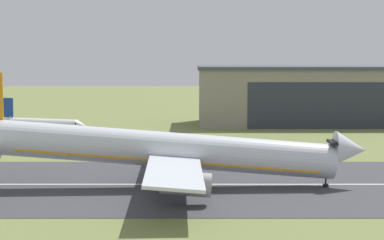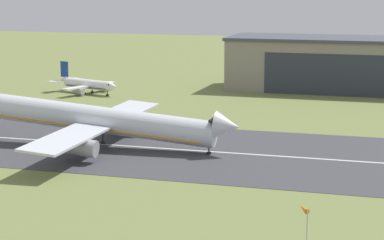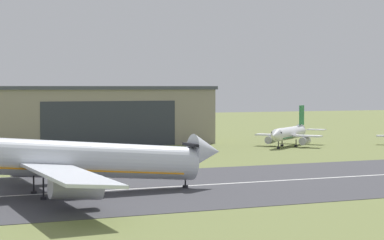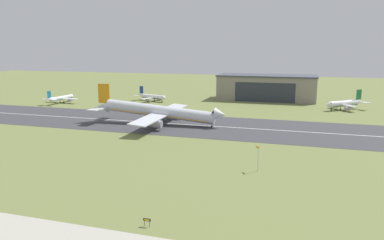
{
  "view_description": "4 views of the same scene",
  "coord_description": "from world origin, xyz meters",
  "views": [
    {
      "loc": [
        -3.05,
        10.53,
        19.78
      ],
      "look_at": [
        -2.85,
        109.91,
        10.39
      ],
      "focal_mm": 70.0,
      "sensor_mm": 36.0,
      "label": 1
    },
    {
      "loc": [
        52.13,
        -12.86,
        31.38
      ],
      "look_at": [
        18.13,
        99.83,
        9.56
      ],
      "focal_mm": 70.0,
      "sensor_mm": 36.0,
      "label": 2
    },
    {
      "loc": [
        -27.09,
        13.39,
        15.29
      ],
      "look_at": [
        9.34,
        98.25,
        11.19
      ],
      "focal_mm": 70.0,
      "sensor_mm": 36.0,
      "label": 3
    },
    {
      "loc": [
        52.85,
        -28.56,
        31.92
      ],
      "look_at": [
        15.23,
        92.7,
        7.42
      ],
      "focal_mm": 35.0,
      "sensor_mm": 36.0,
      "label": 4
    }
  ],
  "objects": [
    {
      "name": "runway_centreline",
      "position": [
        0.0,
        118.84,
        0.07
      ],
      "size": [
        425.47,
        0.7,
        0.01
      ],
      "primitive_type": "cube",
      "color": "silver",
      "rests_on": "runway_strip"
    },
    {
      "name": "runway_strip",
      "position": [
        0.0,
        118.84,
        0.03
      ],
      "size": [
        472.75,
        44.2,
        0.06
      ],
      "primitive_type": "cube",
      "color": "#3D3D42",
      "rests_on": "ground_plane"
    },
    {
      "name": "hangar_building",
      "position": [
        28.49,
        207.59,
        7.76
      ],
      "size": [
        60.15,
        24.69,
        15.48
      ],
      "color": "gray",
      "rests_on": "ground_plane"
    },
    {
      "name": "airplane_landing",
      "position": [
        -6.85,
        116.42,
        5.35
      ],
      "size": [
        58.81,
        52.56,
        16.55
      ],
      "color": "silver",
      "rests_on": "ground_plane"
    },
    {
      "name": "airplane_parked_east",
      "position": [
        -37.22,
        180.4,
        2.63
      ],
      "size": [
        23.04,
        19.25,
        8.6
      ],
      "color": "white",
      "rests_on": "ground_plane"
    }
  ]
}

